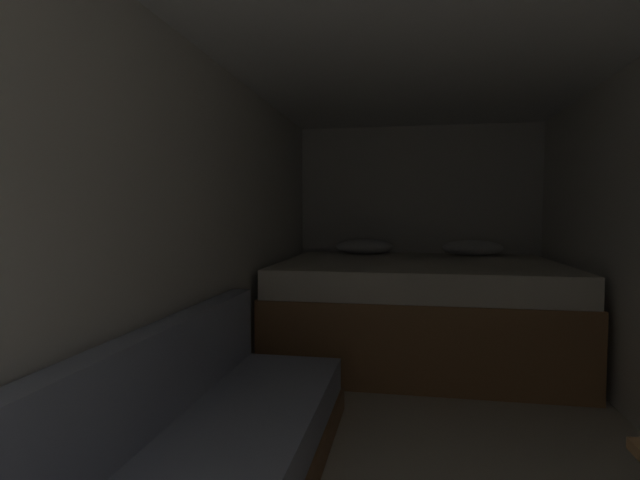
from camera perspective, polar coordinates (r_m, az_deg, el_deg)
The scene contains 5 objects.
ground_plane at distance 2.68m, azimuth 11.79°, elevation -23.63°, with size 7.35×7.35×0.00m, color #B2A893.
wall_back at distance 5.10m, azimuth 11.20°, elevation 1.21°, with size 2.48×0.05×2.08m, color silver.
wall_left at distance 2.66m, azimuth -15.12°, elevation -0.48°, with size 0.05×5.35×2.08m, color silver.
ceiling_slab at distance 2.56m, azimuth 12.35°, elevation 23.73°, with size 2.48×5.35×0.05m, color white.
bed at distance 4.22m, azimuth 11.28°, elevation -7.82°, with size 2.26×1.78×0.96m.
Camera 1 is at (-0.07, -0.13, 1.20)m, focal length 27.58 mm.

